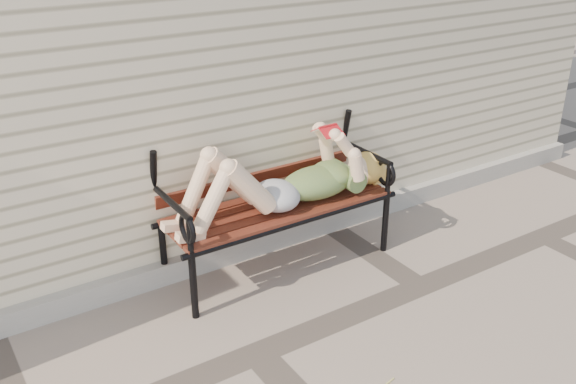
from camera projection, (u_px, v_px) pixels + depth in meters
ground at (258, 353)px, 3.62m from camera, size 80.00×80.00×0.00m
house_wall at (69, 9)px, 5.27m from camera, size 8.00×4.00×3.00m
foundation_strip at (185, 266)px, 4.33m from camera, size 8.00×0.10×0.15m
garden_bench at (270, 179)px, 4.30m from camera, size 1.71×0.68×1.10m
reading_woman at (283, 181)px, 4.18m from camera, size 1.61×0.37×0.51m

